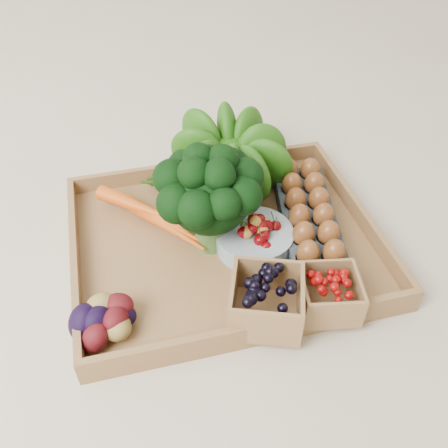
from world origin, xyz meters
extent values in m
plane|color=beige|center=(0.00, 0.00, 0.00)|extent=(4.00, 4.00, 0.00)
cube|color=olive|center=(0.00, 0.00, 0.01)|extent=(0.55, 0.45, 0.01)
sphere|color=#0F490B|center=(0.06, 0.18, 0.10)|extent=(0.16, 0.16, 0.16)
cylinder|color=#8C9EA5|center=(0.05, -0.02, 0.03)|extent=(0.14, 0.14, 0.04)
cube|color=#323940|center=(0.17, 0.00, 0.03)|extent=(0.15, 0.30, 0.03)
cube|color=black|center=(0.02, -0.18, 0.05)|extent=(0.15, 0.15, 0.08)
cube|color=#710605|center=(0.13, -0.19, 0.05)|extent=(0.11, 0.11, 0.06)
camera|label=1|loc=(-0.16, -0.64, 0.67)|focal=40.00mm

